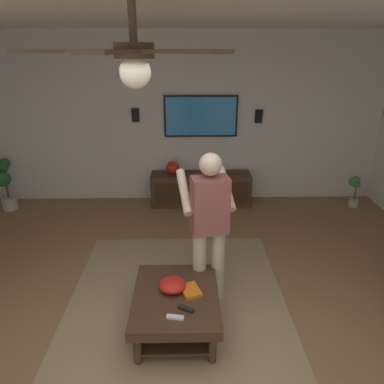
% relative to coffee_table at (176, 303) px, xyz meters
% --- Properties ---
extents(ground_plane, '(8.95, 8.95, 0.00)m').
position_rel_coffee_table_xyz_m(ground_plane, '(-0.39, -0.05, -0.30)').
color(ground_plane, olive).
extents(wall_back_tv, '(0.10, 6.97, 2.83)m').
position_rel_coffee_table_xyz_m(wall_back_tv, '(3.39, -0.05, 1.12)').
color(wall_back_tv, silver).
rests_on(wall_back_tv, ground).
extents(area_rug, '(3.12, 2.32, 0.01)m').
position_rel_coffee_table_xyz_m(area_rug, '(0.20, -0.00, -0.29)').
color(area_rug, '#9E8460').
rests_on(area_rug, ground).
extents(coffee_table, '(1.00, 0.80, 0.40)m').
position_rel_coffee_table_xyz_m(coffee_table, '(0.00, 0.00, 0.00)').
color(coffee_table, '#422B1C').
rests_on(coffee_table, ground).
extents(media_console, '(0.45, 1.70, 0.55)m').
position_rel_coffee_table_xyz_m(media_console, '(3.06, -0.36, -0.02)').
color(media_console, '#422B1C').
rests_on(media_console, ground).
extents(tv, '(0.05, 1.23, 0.69)m').
position_rel_coffee_table_xyz_m(tv, '(3.30, -0.36, 1.19)').
color(tv, black).
extents(person_standing, '(0.61, 0.61, 1.64)m').
position_rel_coffee_table_xyz_m(person_standing, '(0.47, -0.33, 0.64)').
color(person_standing, '#C6B793').
rests_on(person_standing, ground).
extents(potted_plant_tall, '(0.40, 0.32, 0.87)m').
position_rel_coffee_table_xyz_m(potted_plant_tall, '(2.88, 2.90, 0.21)').
color(potted_plant_tall, '#B7B2A8').
rests_on(potted_plant_tall, ground).
extents(potted_plant_short, '(0.22, 0.21, 0.55)m').
position_rel_coffee_table_xyz_m(potted_plant_short, '(2.89, -2.96, 0.05)').
color(potted_plant_short, '#B7B2A8').
rests_on(potted_plant_short, ground).
extents(bowl, '(0.25, 0.25, 0.11)m').
position_rel_coffee_table_xyz_m(bowl, '(0.07, 0.03, 0.16)').
color(bowl, red).
rests_on(bowl, coffee_table).
extents(remote_white, '(0.07, 0.16, 0.02)m').
position_rel_coffee_table_xyz_m(remote_white, '(-0.33, -0.00, 0.12)').
color(remote_white, white).
rests_on(remote_white, coffee_table).
extents(remote_black, '(0.11, 0.15, 0.02)m').
position_rel_coffee_table_xyz_m(remote_black, '(-0.22, -0.10, 0.12)').
color(remote_black, black).
rests_on(remote_black, coffee_table).
extents(book, '(0.26, 0.22, 0.04)m').
position_rel_coffee_table_xyz_m(book, '(0.03, -0.14, 0.12)').
color(book, orange).
rests_on(book, coffee_table).
extents(vase_round, '(0.22, 0.22, 0.22)m').
position_rel_coffee_table_xyz_m(vase_round, '(3.08, 0.12, 0.36)').
color(vase_round, red).
rests_on(vase_round, media_console).
extents(wall_speaker_left, '(0.06, 0.12, 0.22)m').
position_rel_coffee_table_xyz_m(wall_speaker_left, '(3.31, -1.33, 1.19)').
color(wall_speaker_left, black).
extents(wall_speaker_right, '(0.06, 0.12, 0.22)m').
position_rel_coffee_table_xyz_m(wall_speaker_right, '(3.31, 0.73, 1.21)').
color(wall_speaker_right, black).
extents(ceiling_fan, '(1.20, 1.13, 0.46)m').
position_rel_coffee_table_xyz_m(ceiling_fan, '(-0.91, 0.15, 2.21)').
color(ceiling_fan, '#4C3828').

